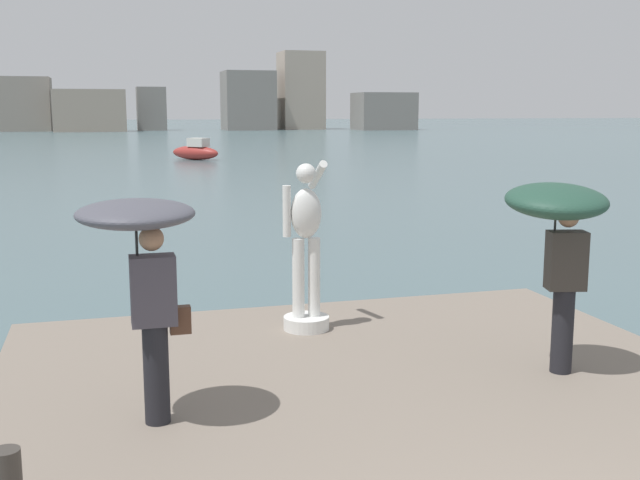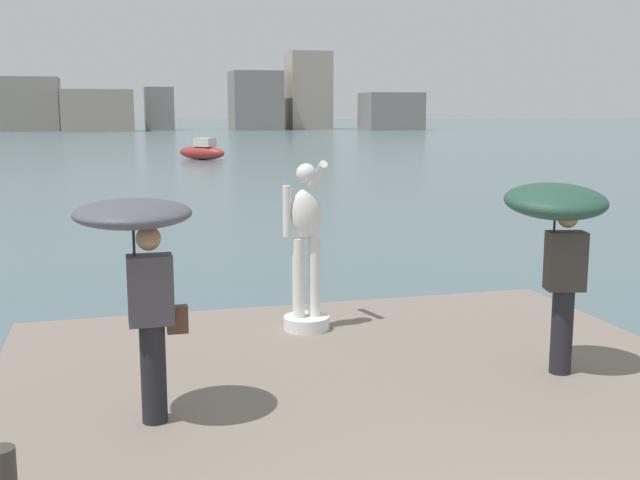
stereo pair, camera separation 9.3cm
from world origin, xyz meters
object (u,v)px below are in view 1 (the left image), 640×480
(statue_white_figure, at_px, (306,256))
(onlooker_left, at_px, (142,251))
(onlooker_right, at_px, (558,222))
(boat_near, at_px, (196,151))

(statue_white_figure, xyz_separation_m, onlooker_left, (-2.06, -2.43, 0.60))
(statue_white_figure, relative_size, onlooker_right, 1.04)
(onlooker_right, relative_size, boat_near, 0.60)
(onlooker_right, height_order, boat_near, onlooker_right)
(statue_white_figure, distance_m, onlooker_left, 3.24)
(statue_white_figure, relative_size, boat_near, 0.63)
(statue_white_figure, bearing_deg, onlooker_right, -46.88)
(onlooker_left, relative_size, onlooker_right, 0.98)
(onlooker_right, xyz_separation_m, boat_near, (1.18, 41.53, -1.45))
(onlooker_left, height_order, boat_near, onlooker_left)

